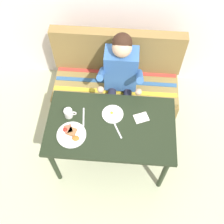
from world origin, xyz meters
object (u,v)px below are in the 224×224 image
couch (116,86)px  plate_breakfast (71,134)px  knife (84,117)px  coffee_mug (69,113)px  fork (118,131)px  napkin (141,118)px  plate_eggs (113,114)px  person (121,75)px  table (111,129)px

couch → plate_breakfast: bearing=-111.3°
couch → knife: (-0.26, -0.70, 0.40)m
coffee_mug → fork: size_ratio=0.69×
napkin → knife: (-0.54, -0.03, -0.00)m
plate_eggs → person: bearing=84.4°
plate_eggs → coffee_mug: size_ratio=1.71×
table → plate_breakfast: (-0.35, -0.13, 0.09)m
napkin → plate_breakfast: bearing=-160.1°
person → table: bearing=-95.4°
table → coffee_mug: 0.43m
person → plate_breakfast: person is taller
table → fork: 0.12m
coffee_mug → napkin: 0.68m
plate_eggs → plate_breakfast: bearing=-145.7°
coffee_mug → napkin: size_ratio=0.90×
table → knife: 0.28m
plate_eggs → table: bearing=-94.3°
table → plate_breakfast: bearing=-159.9°
table → coffee_mug: bearing=169.7°
plate_eggs → coffee_mug: coffee_mug is taller
person → plate_breakfast: bearing=-119.4°
plate_breakfast → fork: size_ratio=1.57×
couch → coffee_mug: size_ratio=12.20×
person → plate_breakfast: (-0.40, -0.72, 0.00)m
couch → knife: bearing=-110.6°
table → napkin: (0.28, 0.10, 0.09)m
napkin → knife: size_ratio=0.66×
couch → knife: 0.85m
plate_breakfast → coffee_mug: 0.21m
plate_breakfast → knife: 0.21m
plate_eggs → fork: (0.06, -0.17, -0.01)m
person → fork: 0.64m
couch → knife: size_ratio=7.20×
person → fork: person is taller
table → couch: couch is taller
couch → person: size_ratio=1.19×
couch → plate_eggs: 0.77m
plate_eggs → knife: (-0.27, -0.05, -0.01)m
table → plate_eggs: size_ratio=5.94×
table → couch: 0.83m
table → couch: size_ratio=0.83×
coffee_mug → couch: bearing=60.1°
napkin → knife: 0.54m
couch → coffee_mug: 0.92m
couch → fork: 0.92m
person → napkin: (0.22, -0.49, -0.01)m
table → plate_eggs: bearing=85.7°
table → person: 0.60m
fork → couch: bearing=67.7°
table → couch: bearing=90.0°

